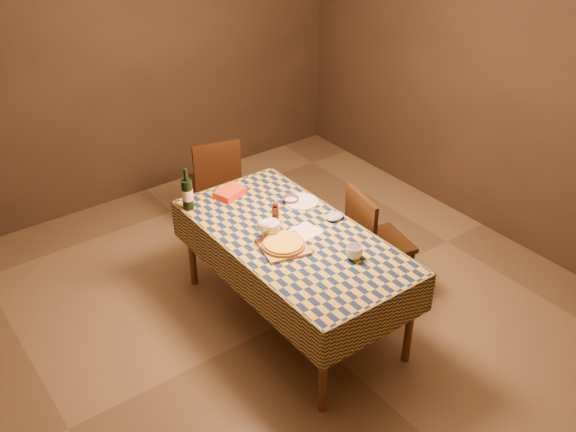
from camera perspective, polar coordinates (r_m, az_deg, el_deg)
The scene contains 16 objects.
room at distance 4.22m, azimuth 0.41°, elevation 4.90°, with size 5.00×5.10×2.70m.
dining_table at distance 4.56m, azimuth 0.38°, elevation -2.47°, with size 0.94×1.84×0.77m.
cutting_board at distance 4.38m, azimuth -0.42°, elevation -2.73°, with size 0.30×0.30×0.02m, color #B47754.
pizza at distance 4.36m, azimuth -0.42°, elevation -2.47°, with size 0.35×0.35×0.03m.
pepper_mill at distance 4.54m, azimuth -1.12°, elevation 0.00°, with size 0.05×0.05×0.21m.
bowl at distance 4.89m, azimuth 0.23°, elevation 1.46°, with size 0.12×0.12×0.04m, color #5A414C.
wine_glass at distance 4.38m, azimuth -2.25°, elevation -0.94°, with size 0.09×0.09×0.17m.
wine_bottle at distance 4.81m, azimuth -8.93°, elevation 1.97°, with size 0.10×0.10×0.33m.
deli_tub at distance 4.48m, azimuth -1.54°, elevation -1.16°, with size 0.13×0.13×0.11m, color silver.
takeout_container at distance 4.98m, azimuth -5.19°, elevation 2.07°, with size 0.23×0.16×0.06m, color red.
white_plate at distance 4.89m, azimuth 1.22°, elevation 1.28°, with size 0.25×0.25×0.01m, color white.
tumbler at distance 4.28m, azimuth 5.91°, elevation -3.23°, with size 0.11×0.11×0.09m, color silver.
flour_patch at distance 4.54m, azimuth 1.35°, elevation -1.48°, with size 0.24×0.19×0.00m, color white.
flour_bag at distance 4.69m, azimuth 4.17°, elevation -0.02°, with size 0.15×0.11×0.04m, color #94A0BD.
chair_far at distance 5.76m, azimuth -6.51°, elevation 3.23°, with size 0.51×0.52×0.93m.
chair_right at distance 4.96m, azimuth 7.49°, elevation -1.95°, with size 0.51×0.50×0.93m.
Camera 1 is at (-2.27, -3.00, 3.27)m, focal length 40.00 mm.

